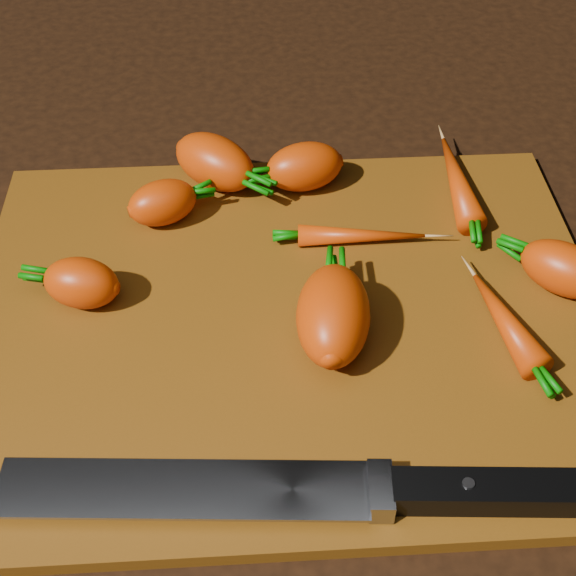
{
  "coord_description": "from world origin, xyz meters",
  "views": [
    {
      "loc": [
        -0.03,
        -0.43,
        0.47
      ],
      "look_at": [
        0.0,
        0.01,
        0.03
      ],
      "focal_mm": 50.0,
      "sensor_mm": 36.0,
      "label": 1
    }
  ],
  "objects": [
    {
      "name": "carrot_2",
      "position": [
        0.03,
        -0.03,
        0.04
      ],
      "size": [
        0.07,
        0.1,
        0.05
      ],
      "primitive_type": "ellipsoid",
      "rotation": [
        0.0,
        0.0,
        1.44
      ],
      "color": "#C23401",
      "rests_on": "cutting_board"
    },
    {
      "name": "carrot_0",
      "position": [
        -0.16,
        0.02,
        0.03
      ],
      "size": [
        0.07,
        0.06,
        0.04
      ],
      "primitive_type": "ellipsoid",
      "rotation": [
        0.0,
        0.0,
        2.87
      ],
      "color": "#C23401",
      "rests_on": "cutting_board"
    },
    {
      "name": "carrot_3",
      "position": [
        0.02,
        0.16,
        0.03
      ],
      "size": [
        0.08,
        0.06,
        0.04
      ],
      "primitive_type": "ellipsoid",
      "rotation": [
        0.0,
        0.0,
        3.36
      ],
      "color": "#C23401",
      "rests_on": "cutting_board"
    },
    {
      "name": "ground",
      "position": [
        0.0,
        0.0,
        -0.01
      ],
      "size": [
        2.0,
        2.0,
        0.01
      ],
      "primitive_type": "cube",
      "color": "black"
    },
    {
      "name": "carrot_5",
      "position": [
        0.22,
        0.02,
        0.03
      ],
      "size": [
        0.08,
        0.08,
        0.04
      ],
      "primitive_type": "ellipsoid",
      "rotation": [
        0.0,
        0.0,
        2.45
      ],
      "color": "#C23401",
      "rests_on": "cutting_board"
    },
    {
      "name": "carrot_7",
      "position": [
        0.07,
        0.08,
        0.02
      ],
      "size": [
        0.11,
        0.03,
        0.02
      ],
      "primitive_type": "ellipsoid",
      "rotation": [
        0.0,
        0.0,
        -0.06
      ],
      "color": "#C23401",
      "rests_on": "cutting_board"
    },
    {
      "name": "carrot_6",
      "position": [
        0.16,
        0.15,
        0.03
      ],
      "size": [
        0.03,
        0.13,
        0.03
      ],
      "primitive_type": "ellipsoid",
      "rotation": [
        0.0,
        0.0,
        1.57
      ],
      "color": "#C23401",
      "rests_on": "cutting_board"
    },
    {
      "name": "knife",
      "position": [
        -0.05,
        -0.16,
        0.02
      ],
      "size": [
        0.39,
        0.06,
        0.02
      ],
      "rotation": [
        0.0,
        0.0,
        -0.07
      ],
      "color": "gray",
      "rests_on": "cutting_board"
    },
    {
      "name": "carrot_4",
      "position": [
        -0.1,
        0.12,
        0.03
      ],
      "size": [
        0.07,
        0.06,
        0.04
      ],
      "primitive_type": "ellipsoid",
      "rotation": [
        0.0,
        0.0,
        0.39
      ],
      "color": "#C23401",
      "rests_on": "cutting_board"
    },
    {
      "name": "carrot_1",
      "position": [
        -0.06,
        0.17,
        0.04
      ],
      "size": [
        0.1,
        0.09,
        0.05
      ],
      "primitive_type": "ellipsoid",
      "rotation": [
        0.0,
        0.0,
        -0.71
      ],
      "color": "#C23401",
      "rests_on": "cutting_board"
    },
    {
      "name": "cutting_board",
      "position": [
        0.0,
        0.0,
        0.01
      ],
      "size": [
        0.5,
        0.4,
        0.01
      ],
      "primitive_type": "cube",
      "color": "brown",
      "rests_on": "ground"
    },
    {
      "name": "carrot_8",
      "position": [
        0.16,
        -0.03,
        0.02
      ],
      "size": [
        0.05,
        0.1,
        0.03
      ],
      "primitive_type": "ellipsoid",
      "rotation": [
        0.0,
        0.0,
        1.81
      ],
      "color": "#C23401",
      "rests_on": "cutting_board"
    }
  ]
}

